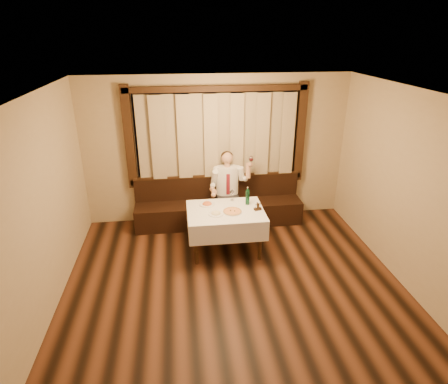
{
  "coord_description": "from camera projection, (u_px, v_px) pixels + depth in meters",
  "views": [
    {
      "loc": [
        -0.74,
        -3.81,
        3.51
      ],
      "look_at": [
        0.0,
        1.9,
        1.0
      ],
      "focal_mm": 30.0,
      "sensor_mm": 36.0,
      "label": 1
    }
  ],
  "objects": [
    {
      "name": "pasta_cream",
      "position": [
        216.0,
        212.0,
        6.05
      ],
      "size": [
        0.25,
        0.25,
        0.09
      ],
      "rotation": [
        0.0,
        0.0,
        0.23
      ],
      "color": "white",
      "rests_on": "dining_table"
    },
    {
      "name": "pasta_red",
      "position": [
        207.0,
        203.0,
        6.38
      ],
      "size": [
        0.26,
        0.26,
        0.09
      ],
      "rotation": [
        0.0,
        0.0,
        -0.02
      ],
      "color": "white",
      "rests_on": "dining_table"
    },
    {
      "name": "dining_table",
      "position": [
        226.0,
        216.0,
        6.24
      ],
      "size": [
        1.27,
        0.97,
        0.76
      ],
      "color": "black",
      "rests_on": "ground"
    },
    {
      "name": "green_bottle",
      "position": [
        248.0,
        197.0,
        6.36
      ],
      "size": [
        0.07,
        0.07,
        0.32
      ],
      "rotation": [
        0.0,
        0.0,
        0.26
      ],
      "color": "#0F492B",
      "rests_on": "dining_table"
    },
    {
      "name": "table_wine_glass",
      "position": [
        232.0,
        193.0,
        6.5
      ],
      "size": [
        0.08,
        0.08,
        0.2
      ],
      "rotation": [
        0.0,
        0.0,
        0.34
      ],
      "color": "white",
      "rests_on": "dining_table"
    },
    {
      "name": "room",
      "position": [
        232.0,
        186.0,
        5.24
      ],
      "size": [
        5.01,
        6.01,
        2.81
      ],
      "color": "black",
      "rests_on": "ground"
    },
    {
      "name": "banquette",
      "position": [
        219.0,
        208.0,
        7.31
      ],
      "size": [
        3.2,
        0.61,
        0.94
      ],
      "color": "black",
      "rests_on": "ground"
    },
    {
      "name": "pizza",
      "position": [
        232.0,
        211.0,
        6.13
      ],
      "size": [
        0.32,
        0.32,
        0.03
      ],
      "rotation": [
        0.0,
        0.0,
        -0.19
      ],
      "color": "white",
      "rests_on": "dining_table"
    },
    {
      "name": "seated_man",
      "position": [
        228.0,
        184.0,
        7.04
      ],
      "size": [
        0.8,
        0.6,
        1.45
      ],
      "color": "black",
      "rests_on": "ground"
    },
    {
      "name": "cruet_caddy",
      "position": [
        258.0,
        208.0,
        6.19
      ],
      "size": [
        0.13,
        0.09,
        0.13
      ],
      "rotation": [
        0.0,
        0.0,
        0.29
      ],
      "color": "black",
      "rests_on": "dining_table"
    }
  ]
}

